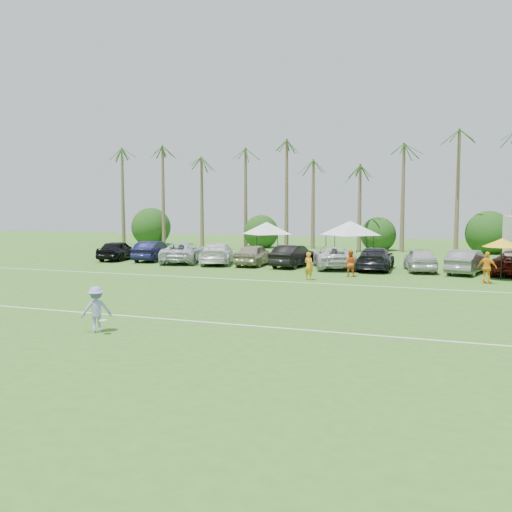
% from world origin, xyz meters
% --- Properties ---
extents(ground, '(120.00, 120.00, 0.00)m').
position_xyz_m(ground, '(0.00, 0.00, 0.00)').
color(ground, '#34661E').
rests_on(ground, ground).
extents(field_lines, '(80.00, 12.10, 0.01)m').
position_xyz_m(field_lines, '(0.00, 8.00, 0.01)').
color(field_lines, white).
rests_on(field_lines, ground).
extents(palm_tree_0, '(2.40, 2.40, 8.90)m').
position_xyz_m(palm_tree_0, '(-22.00, 38.00, 7.48)').
color(palm_tree_0, brown).
rests_on(palm_tree_0, ground).
extents(palm_tree_1, '(2.40, 2.40, 9.90)m').
position_xyz_m(palm_tree_1, '(-17.00, 38.00, 8.35)').
color(palm_tree_1, brown).
rests_on(palm_tree_1, ground).
extents(palm_tree_2, '(2.40, 2.40, 10.90)m').
position_xyz_m(palm_tree_2, '(-12.00, 38.00, 9.21)').
color(palm_tree_2, brown).
rests_on(palm_tree_2, ground).
extents(palm_tree_3, '(2.40, 2.40, 11.90)m').
position_xyz_m(palm_tree_3, '(-8.00, 38.00, 10.06)').
color(palm_tree_3, brown).
rests_on(palm_tree_3, ground).
extents(palm_tree_4, '(2.40, 2.40, 8.90)m').
position_xyz_m(palm_tree_4, '(-4.00, 38.00, 7.48)').
color(palm_tree_4, brown).
rests_on(palm_tree_4, ground).
extents(palm_tree_5, '(2.40, 2.40, 9.90)m').
position_xyz_m(palm_tree_5, '(0.00, 38.00, 8.35)').
color(palm_tree_5, brown).
rests_on(palm_tree_5, ground).
extents(palm_tree_6, '(2.40, 2.40, 10.90)m').
position_xyz_m(palm_tree_6, '(4.00, 38.00, 9.21)').
color(palm_tree_6, brown).
rests_on(palm_tree_6, ground).
extents(palm_tree_7, '(2.40, 2.40, 11.90)m').
position_xyz_m(palm_tree_7, '(8.00, 38.00, 10.06)').
color(palm_tree_7, brown).
rests_on(palm_tree_7, ground).
extents(palm_tree_8, '(2.40, 2.40, 8.90)m').
position_xyz_m(palm_tree_8, '(13.00, 38.00, 7.48)').
color(palm_tree_8, brown).
rests_on(palm_tree_8, ground).
extents(bush_tree_0, '(4.00, 4.00, 4.00)m').
position_xyz_m(bush_tree_0, '(-19.00, 39.00, 1.80)').
color(bush_tree_0, brown).
rests_on(bush_tree_0, ground).
extents(bush_tree_1, '(4.00, 4.00, 4.00)m').
position_xyz_m(bush_tree_1, '(-6.00, 39.00, 1.80)').
color(bush_tree_1, brown).
rests_on(bush_tree_1, ground).
extents(bush_tree_2, '(4.00, 4.00, 4.00)m').
position_xyz_m(bush_tree_2, '(6.00, 39.00, 1.80)').
color(bush_tree_2, brown).
rests_on(bush_tree_2, ground).
extents(bush_tree_3, '(4.00, 4.00, 4.00)m').
position_xyz_m(bush_tree_3, '(16.00, 39.00, 1.80)').
color(bush_tree_3, brown).
rests_on(bush_tree_3, ground).
extents(sideline_player_a, '(0.72, 0.60, 1.68)m').
position_xyz_m(sideline_player_a, '(5.30, 15.32, 0.84)').
color(sideline_player_a, orange).
rests_on(sideline_player_a, ground).
extents(sideline_player_b, '(0.82, 0.65, 1.66)m').
position_xyz_m(sideline_player_b, '(7.31, 17.76, 0.83)').
color(sideline_player_b, '#DC5618').
rests_on(sideline_player_b, ground).
extents(sideline_player_c, '(1.17, 0.78, 1.84)m').
position_xyz_m(sideline_player_c, '(15.27, 17.21, 0.92)').
color(sideline_player_c, orange).
rests_on(sideline_player_c, ground).
extents(canopy_tent_left, '(4.38, 4.38, 3.55)m').
position_xyz_m(canopy_tent_left, '(-1.63, 27.53, 3.04)').
color(canopy_tent_left, black).
rests_on(canopy_tent_left, ground).
extents(canopy_tent_right, '(4.70, 4.70, 3.80)m').
position_xyz_m(canopy_tent_right, '(5.72, 25.89, 3.26)').
color(canopy_tent_right, black).
rests_on(canopy_tent_right, ground).
extents(market_umbrella, '(2.25, 2.25, 2.50)m').
position_xyz_m(market_umbrella, '(16.10, 19.21, 2.25)').
color(market_umbrella, black).
rests_on(market_umbrella, ground).
extents(frisbee_player, '(1.20, 1.14, 1.63)m').
position_xyz_m(frisbee_player, '(1.90, -0.88, 0.82)').
color(frisbee_player, '#8E8DC8').
rests_on(frisbee_player, ground).
extents(parked_car_0, '(2.47, 4.88, 1.59)m').
position_xyz_m(parked_car_0, '(-12.41, 21.73, 0.80)').
color(parked_car_0, black).
rests_on(parked_car_0, ground).
extents(parked_car_1, '(2.32, 5.01, 1.59)m').
position_xyz_m(parked_car_1, '(-9.45, 22.22, 0.80)').
color(parked_car_1, '#111134').
rests_on(parked_car_1, ground).
extents(parked_car_2, '(4.04, 6.22, 1.59)m').
position_xyz_m(parked_car_2, '(-6.50, 21.73, 0.80)').
color(parked_car_2, silver).
rests_on(parked_car_2, ground).
extents(parked_car_3, '(3.58, 5.88, 1.59)m').
position_xyz_m(parked_car_3, '(-3.54, 21.76, 0.80)').
color(parked_car_3, white).
rests_on(parked_car_3, ground).
extents(parked_car_4, '(1.89, 4.68, 1.59)m').
position_xyz_m(parked_car_4, '(-0.59, 21.78, 0.80)').
color(parked_car_4, gray).
rests_on(parked_car_4, ground).
extents(parked_car_5, '(2.28, 5.00, 1.59)m').
position_xyz_m(parked_car_5, '(2.37, 21.81, 0.80)').
color(parked_car_5, black).
rests_on(parked_car_5, ground).
extents(parked_car_6, '(4.33, 6.27, 1.59)m').
position_xyz_m(parked_car_6, '(5.32, 21.97, 0.80)').
color(parked_car_6, silver).
rests_on(parked_car_6, ground).
extents(parked_car_7, '(2.42, 5.56, 1.59)m').
position_xyz_m(parked_car_7, '(8.28, 21.90, 0.80)').
color(parked_car_7, black).
rests_on(parked_car_7, ground).
extents(parked_car_8, '(2.80, 4.96, 1.59)m').
position_xyz_m(parked_car_8, '(11.23, 22.17, 0.80)').
color(parked_car_8, beige).
rests_on(parked_car_8, ground).
extents(parked_car_9, '(2.78, 5.09, 1.59)m').
position_xyz_m(parked_car_9, '(14.19, 21.86, 0.80)').
color(parked_car_9, slate).
rests_on(parked_car_9, ground).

